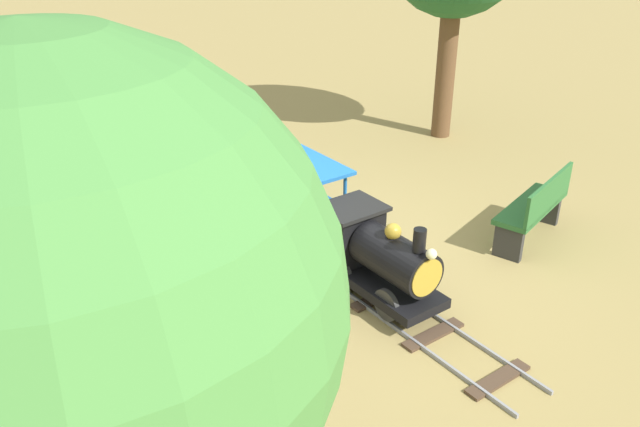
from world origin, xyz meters
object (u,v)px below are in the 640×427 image
passenger_car (271,193)px  conductor_person (280,226)px  park_bench (535,208)px  locomotive (376,253)px  oak_tree_far (75,308)px

passenger_car → conductor_person: (0.92, 1.66, 0.53)m
conductor_person → park_bench: conductor_person is taller
locomotive → passenger_car: bearing=-90.0°
locomotive → passenger_car: 1.94m
oak_tree_far → locomotive: bearing=-146.9°
passenger_car → conductor_person: size_ratio=1.45×
park_bench → oak_tree_far: oak_tree_far is taller
locomotive → passenger_car: size_ratio=0.61×
locomotive → park_bench: size_ratio=1.06×
locomotive → oak_tree_far: size_ratio=0.43×
park_bench → locomotive: bearing=-5.2°
conductor_person → park_bench: size_ratio=1.19×
conductor_person → park_bench: 3.26m
passenger_car → park_bench: bearing=136.3°
locomotive → conductor_person: size_ratio=0.89×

